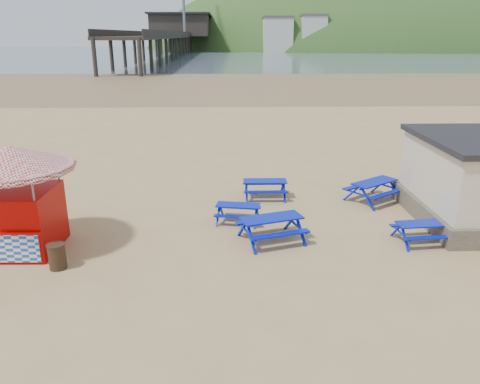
{
  "coord_description": "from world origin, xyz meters",
  "views": [
    {
      "loc": [
        -0.26,
        -15.06,
        6.59
      ],
      "look_at": [
        0.23,
        1.5,
        1.0
      ],
      "focal_mm": 35.0,
      "sensor_mm": 36.0,
      "label": 1
    }
  ],
  "objects_px": {
    "ice_cream_kiosk": "(14,186)",
    "picnic_table_yellow": "(4,228)",
    "litter_bin": "(57,256)",
    "picnic_table_blue_a": "(238,213)",
    "picnic_table_blue_b": "(265,189)"
  },
  "relations": [
    {
      "from": "picnic_table_blue_a",
      "to": "litter_bin",
      "type": "distance_m",
      "value": 6.47
    },
    {
      "from": "picnic_table_blue_b",
      "to": "litter_bin",
      "type": "xyz_separation_m",
      "value": [
        -6.64,
        -6.18,
        0.02
      ]
    },
    {
      "from": "picnic_table_yellow",
      "to": "litter_bin",
      "type": "bearing_deg",
      "value": -26.96
    },
    {
      "from": "picnic_table_blue_a",
      "to": "picnic_table_blue_b",
      "type": "height_order",
      "value": "picnic_table_blue_b"
    },
    {
      "from": "picnic_table_yellow",
      "to": "ice_cream_kiosk",
      "type": "bearing_deg",
      "value": -26.38
    },
    {
      "from": "ice_cream_kiosk",
      "to": "picnic_table_yellow",
      "type": "bearing_deg",
      "value": 140.72
    },
    {
      "from": "picnic_table_blue_b",
      "to": "litter_bin",
      "type": "relative_size",
      "value": 2.32
    },
    {
      "from": "picnic_table_blue_b",
      "to": "litter_bin",
      "type": "height_order",
      "value": "litter_bin"
    },
    {
      "from": "picnic_table_blue_a",
      "to": "ice_cream_kiosk",
      "type": "bearing_deg",
      "value": -152.9
    },
    {
      "from": "picnic_table_blue_b",
      "to": "litter_bin",
      "type": "bearing_deg",
      "value": -136.79
    },
    {
      "from": "ice_cream_kiosk",
      "to": "litter_bin",
      "type": "bearing_deg",
      "value": -40.21
    },
    {
      "from": "picnic_table_blue_b",
      "to": "picnic_table_yellow",
      "type": "xyz_separation_m",
      "value": [
        -9.15,
        -3.98,
        0.03
      ]
    },
    {
      "from": "picnic_table_yellow",
      "to": "ice_cream_kiosk",
      "type": "height_order",
      "value": "ice_cream_kiosk"
    },
    {
      "from": "picnic_table_yellow",
      "to": "ice_cream_kiosk",
      "type": "xyz_separation_m",
      "value": [
        0.95,
        -0.82,
        1.74
      ]
    },
    {
      "from": "picnic_table_blue_a",
      "to": "picnic_table_yellow",
      "type": "relative_size",
      "value": 0.78
    }
  ]
}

